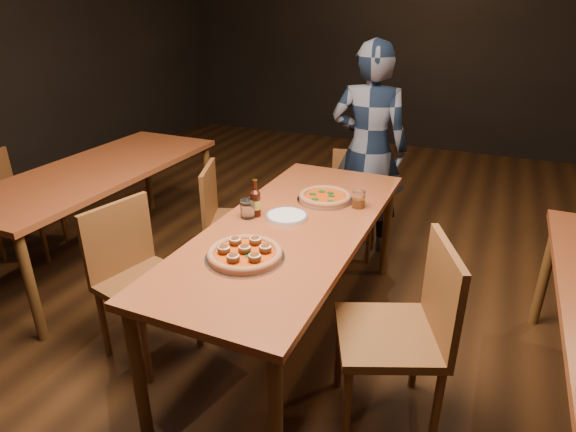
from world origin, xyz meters
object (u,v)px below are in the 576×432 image
at_px(plate_stack, 287,216).
at_px(amber_glass, 359,199).
at_px(chair_end, 352,203).
at_px(beer_bottle, 255,203).
at_px(table_main, 292,236).
at_px(table_left, 97,177).
at_px(chair_main_sw, 238,221).
at_px(pizza_meatball, 245,253).
at_px(chair_nbr_left, 26,202).
at_px(diner, 369,150).
at_px(pizza_margherita, 325,197).
at_px(water_glass, 248,209).
at_px(chair_main_nw, 146,282).
at_px(chair_main_e, 389,334).

relative_size(plate_stack, amber_glass, 2.37).
bearing_deg(amber_glass, chair_end, 108.25).
height_order(beer_bottle, amber_glass, beer_bottle).
relative_size(chair_end, beer_bottle, 3.88).
height_order(table_main, table_left, same).
relative_size(chair_main_sw, pizza_meatball, 2.31).
relative_size(chair_nbr_left, diner, 0.52).
distance_m(pizza_margherita, water_glass, 0.52).
xyz_separation_m(pizza_meatball, water_glass, (-0.21, 0.42, 0.03)).
distance_m(plate_stack, water_glass, 0.22).
relative_size(chair_main_sw, water_glass, 8.45).
xyz_separation_m(chair_end, plate_stack, (-0.06, -1.13, 0.35)).
bearing_deg(beer_bottle, pizza_margherita, 53.18).
relative_size(chair_end, pizza_meatball, 2.17).
distance_m(table_main, chair_main_nw, 0.84).
bearing_deg(pizza_meatball, diner, 86.11).
relative_size(chair_nbr_left, beer_bottle, 4.02).
xyz_separation_m(table_left, chair_end, (1.70, 0.89, -0.26)).
xyz_separation_m(table_main, chair_main_e, (0.65, -0.39, -0.19)).
bearing_deg(chair_main_sw, chair_end, -62.73).
height_order(chair_end, plate_stack, chair_end).
bearing_deg(chair_main_sw, table_main, -148.92).
bearing_deg(pizza_margherita, pizza_meatball, -97.00).
height_order(chair_main_nw, chair_main_e, chair_main_e).
distance_m(pizza_margherita, amber_glass, 0.22).
distance_m(beer_bottle, amber_glass, 0.62).
bearing_deg(pizza_meatball, table_main, 83.05).
distance_m(chair_main_sw, chair_nbr_left, 1.74).
bearing_deg(beer_bottle, chair_nbr_left, 176.42).
bearing_deg(pizza_margherita, chair_end, 93.67).
bearing_deg(table_main, beer_bottle, 174.64).
height_order(table_left, amber_glass, amber_glass).
xyz_separation_m(chair_main_nw, chair_nbr_left, (-1.66, 0.60, -0.03)).
xyz_separation_m(chair_end, pizza_meatball, (-0.05, -1.63, 0.36)).
relative_size(table_main, chair_main_e, 2.03).
distance_m(table_left, plate_stack, 1.66).
bearing_deg(diner, beer_bottle, 72.22).
bearing_deg(diner, amber_glass, 96.83).
relative_size(table_main, chair_main_nw, 2.17).
bearing_deg(plate_stack, chair_main_sw, 143.18).
bearing_deg(table_left, chair_nbr_left, -167.03).
height_order(chair_end, pizza_meatball, chair_end).
bearing_deg(diner, chair_end, 59.35).
relative_size(table_left, water_glass, 19.13).
distance_m(chair_nbr_left, amber_glass, 2.64).
xyz_separation_m(chair_nbr_left, pizza_margherita, (2.39, 0.25, 0.34)).
height_order(table_left, diner, diner).
bearing_deg(chair_main_nw, chair_end, -9.87).
xyz_separation_m(chair_end, beer_bottle, (-0.23, -1.17, 0.41)).
distance_m(table_left, amber_glass, 1.97).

